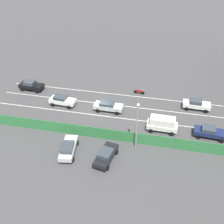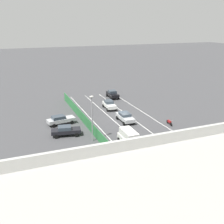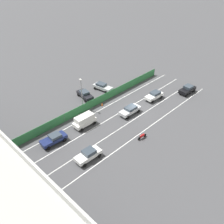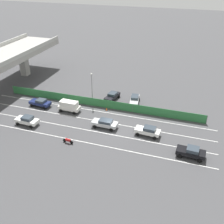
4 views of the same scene
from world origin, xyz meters
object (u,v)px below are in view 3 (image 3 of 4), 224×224
Objects in this scene: car_sedan_white at (154,95)px; traffic_light at (42,190)px; car_sedan_navy at (54,139)px; street_lamp at (82,91)px; car_sedan_silver at (130,110)px; parked_wagon_silver at (102,86)px; parked_sedan_dark at (85,94)px; car_van_white at (84,120)px; motorcycle at (142,136)px; car_hatchback_white at (88,154)px; traffic_cone at (102,104)px; car_sedan_black at (188,89)px.

traffic_light is (-6.27, 31.18, 2.58)m from car_sedan_white.
street_lamp reaches higher than car_sedan_navy.
parked_wagon_silver is at bearing -14.59° from car_sedan_silver.
parked_wagon_silver is 5.03m from parked_sedan_dark.
car_van_white is 0.96× the size of car_sedan_navy.
car_sedan_silver reaches higher than motorcycle.
parked_wagon_silver is (10.78, -2.81, -0.01)m from car_sedan_silver.
car_hatchback_white is 10.06m from motorcycle.
car_sedan_silver is 14.27m from car_hatchback_white.
car_sedan_navy is 0.97× the size of parked_sedan_dark.
motorcycle is at bearing 117.80° from car_sedan_white.
traffic_cone is (12.41, -2.38, -0.15)m from motorcycle.
car_sedan_black is at bearing -103.06° from car_sedan_navy.
parked_sedan_dark is (17.36, -1.96, 0.41)m from motorcycle.
car_sedan_silver is 24.32m from traffic_light.
traffic_light reaches higher than car_sedan_silver.
car_sedan_navy is 19.60m from parked_wagon_silver.
car_sedan_black is at bearing -139.34° from parked_wagon_silver.
car_sedan_white reaches higher than motorcycle.
car_van_white is 0.90× the size of parked_wagon_silver.
parked_sedan_dark is at bearing 42.39° from car_sedan_white.
traffic_light is 22.69m from street_lamp.
parked_wagon_silver is at bearing -56.84° from traffic_light.
traffic_cone is (-4.74, 4.60, -0.58)m from parked_wagon_silver.
car_sedan_white is 21.95m from car_hatchback_white.
car_sedan_black reaches higher than car_sedan_navy.
car_hatchback_white is (-6.96, -1.53, 0.04)m from car_sedan_navy.
car_van_white is 6.67× the size of traffic_cone.
car_sedan_navy is at bearing 113.78° from street_lamp.
car_sedan_black is 0.64× the size of street_lamp.
car_sedan_silver is 7.64m from motorcycle.
car_hatchback_white is 6.69× the size of traffic_cone.
traffic_light is (0.07, 19.16, 3.05)m from motorcycle.
traffic_light is at bearing 140.58° from car_sedan_navy.
street_lamp reaches higher than parked_wagon_silver.
car_hatchback_white is (-3.51, 21.67, -0.01)m from car_sedan_white.
car_sedan_navy is 0.92× the size of traffic_light.
parked_wagon_silver is (14.46, 12.42, -0.04)m from car_sedan_black.
parked_wagon_silver is 7.43× the size of traffic_cone.
car_sedan_navy is at bearing 81.55° from car_sedan_white.
traffic_light reaches higher than car_sedan_white.
parked_sedan_dark is at bearing -6.45° from motorcycle.
parked_wagon_silver is 31.34m from traffic_light.
car_van_white is at bearing -56.49° from traffic_light.
car_sedan_black is at bearing -118.82° from street_lamp.
motorcycle is at bearing 169.14° from traffic_cone.
traffic_cone is at bearing 57.77° from car_sedan_white.
car_hatchback_white is at bearing 89.73° from car_sedan_black.
car_sedan_navy is at bearing 76.94° from car_sedan_black.
car_sedan_black reaches higher than parked_sedan_dark.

